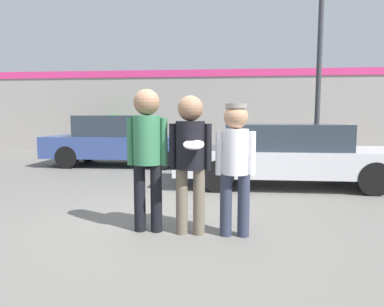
# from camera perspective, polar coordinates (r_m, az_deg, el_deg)

# --- Properties ---
(ground_plane) EXTENTS (56.00, 56.00, 0.00)m
(ground_plane) POSITION_cam_1_polar(r_m,az_deg,el_deg) (4.81, -4.71, -12.00)
(ground_plane) COLOR #66635E
(storefront_building) EXTENTS (24.00, 0.22, 3.49)m
(storefront_building) POSITION_cam_1_polar(r_m,az_deg,el_deg) (15.01, 2.45, 7.26)
(storefront_building) COLOR gray
(storefront_building) RESTS_ON ground
(person_left) EXTENTS (0.53, 0.36, 1.85)m
(person_left) POSITION_cam_1_polar(r_m,az_deg,el_deg) (4.42, -7.47, 1.24)
(person_left) COLOR black
(person_left) RESTS_ON ground
(person_middle_with_frisbee) EXTENTS (0.53, 0.56, 1.76)m
(person_middle_with_frisbee) POSITION_cam_1_polar(r_m,az_deg,el_deg) (4.28, -0.28, 0.31)
(person_middle_with_frisbee) COLOR #665B4C
(person_middle_with_frisbee) RESTS_ON ground
(person_right) EXTENTS (0.49, 0.32, 1.66)m
(person_right) POSITION_cam_1_polar(r_m,az_deg,el_deg) (4.25, 7.24, -0.79)
(person_right) COLOR #2D3347
(person_right) RESTS_ON ground
(parked_car_near) EXTENTS (4.78, 1.87, 1.34)m
(parked_car_near) POSITION_cam_1_polar(r_m,az_deg,el_deg) (7.71, 15.34, -0.10)
(parked_car_near) COLOR silver
(parked_car_near) RESTS_ON ground
(parked_car_far) EXTENTS (4.43, 1.78, 1.53)m
(parked_car_far) POSITION_cam_1_polar(r_m,az_deg,el_deg) (10.73, -11.87, 2.11)
(parked_car_far) COLOR #334784
(parked_car_far) RESTS_ON ground
(street_lamp) EXTENTS (1.11, 0.35, 6.67)m
(street_lamp) POSITION_cam_1_polar(r_m,az_deg,el_deg) (9.03, 21.85, 21.82)
(street_lamp) COLOR #38383D
(street_lamp) RESTS_ON ground
(shrub) EXTENTS (1.59, 1.59, 1.59)m
(shrub) POSITION_cam_1_polar(r_m,az_deg,el_deg) (14.78, -12.92, 3.32)
(shrub) COLOR #2D6B33
(shrub) RESTS_ON ground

